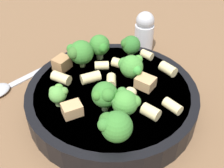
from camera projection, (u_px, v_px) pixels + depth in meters
name	position (u px, v px, depth m)	size (l,w,h in m)	color
ground_plane	(112.00, 108.00, 0.45)	(2.00, 2.00, 0.00)	brown
pasta_bowl	(112.00, 97.00, 0.44)	(0.26, 0.26, 0.04)	black
broccoli_floret_0	(125.00, 102.00, 0.37)	(0.04, 0.04, 0.04)	#93B766
broccoli_floret_1	(58.00, 94.00, 0.39)	(0.03, 0.03, 0.03)	#93B766
broccoli_floret_2	(131.00, 66.00, 0.43)	(0.04, 0.04, 0.04)	#9EC175
broccoli_floret_3	(115.00, 126.00, 0.34)	(0.04, 0.04, 0.04)	#93B766
broccoli_floret_4	(130.00, 45.00, 0.47)	(0.03, 0.03, 0.04)	#9EC175
broccoli_floret_5	(104.00, 95.00, 0.37)	(0.04, 0.04, 0.05)	#9EC175
broccoli_floret_6	(100.00, 45.00, 0.47)	(0.04, 0.04, 0.04)	#9EC175
broccoli_floret_7	(80.00, 52.00, 0.45)	(0.04, 0.04, 0.05)	#93B766
rigatoni_0	(121.00, 64.00, 0.46)	(0.02, 0.02, 0.03)	beige
rigatoni_1	(147.00, 55.00, 0.48)	(0.01, 0.01, 0.02)	beige
rigatoni_2	(151.00, 112.00, 0.38)	(0.02, 0.02, 0.02)	beige
rigatoni_3	(61.00, 78.00, 0.43)	(0.02, 0.02, 0.03)	beige
rigatoni_4	(168.00, 69.00, 0.45)	(0.02, 0.02, 0.03)	beige
rigatoni_5	(171.00, 108.00, 0.38)	(0.01, 0.01, 0.03)	beige
rigatoni_6	(102.00, 66.00, 0.46)	(0.01, 0.01, 0.02)	beige
rigatoni_7	(111.00, 81.00, 0.43)	(0.01, 0.01, 0.02)	beige
rigatoni_8	(128.00, 98.00, 0.40)	(0.02, 0.02, 0.03)	beige
rigatoni_9	(89.00, 79.00, 0.43)	(0.02, 0.02, 0.03)	beige
chicken_chunk_0	(62.00, 63.00, 0.46)	(0.03, 0.02, 0.02)	#A87A4C
chicken_chunk_1	(145.00, 83.00, 0.42)	(0.03, 0.02, 0.02)	tan
chicken_chunk_2	(72.00, 109.00, 0.38)	(0.03, 0.02, 0.02)	tan
pepper_shaker	(144.00, 32.00, 0.55)	(0.04, 0.04, 0.09)	silver
spoon	(7.00, 86.00, 0.48)	(0.07, 0.15, 0.01)	#B2B2B7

